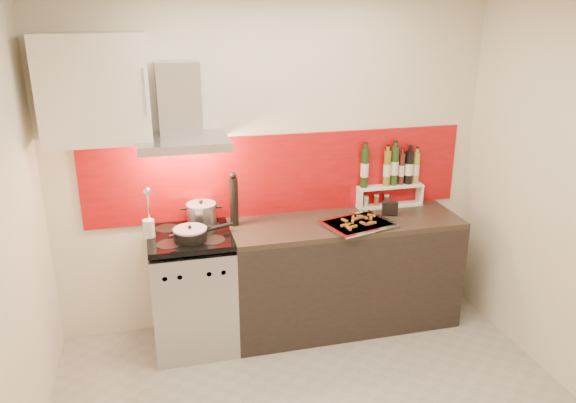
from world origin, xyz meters
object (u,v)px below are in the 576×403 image
object	(u,v)px
pepper_mill	(234,200)
baking_tray	(358,224)
counter	(344,273)
saute_pan	(191,234)
stock_pot	(202,214)
range_stove	(193,292)

from	to	relation	value
pepper_mill	baking_tray	world-z (taller)	pepper_mill
pepper_mill	baking_tray	size ratio (longest dim) A/B	0.72
counter	pepper_mill	size ratio (longest dim) A/B	4.33
saute_pan	pepper_mill	xyz separation A→B (m)	(0.34, 0.23, 0.15)
counter	baking_tray	world-z (taller)	baking_tray
pepper_mill	counter	bearing A→B (deg)	-7.94
stock_pot	saute_pan	xyz separation A→B (m)	(-0.10, -0.28, -0.04)
range_stove	stock_pot	size ratio (longest dim) A/B	4.06
saute_pan	baking_tray	distance (m)	1.25
stock_pot	pepper_mill	bearing A→B (deg)	-12.94
stock_pot	pepper_mill	size ratio (longest dim) A/B	0.54
range_stove	baking_tray	xyz separation A→B (m)	(1.25, -0.12, 0.47)
saute_pan	pepper_mill	world-z (taller)	pepper_mill
counter	stock_pot	bearing A→B (deg)	170.95
counter	saute_pan	bearing A→B (deg)	-174.86
range_stove	stock_pot	distance (m)	0.59
counter	baking_tray	xyz separation A→B (m)	(0.05, -0.12, 0.47)
range_stove	baking_tray	distance (m)	1.34
saute_pan	baking_tray	world-z (taller)	saute_pan
saute_pan	pepper_mill	distance (m)	0.44
range_stove	counter	size ratio (longest dim) A/B	0.51
counter	pepper_mill	xyz separation A→B (m)	(-0.85, 0.12, 0.65)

